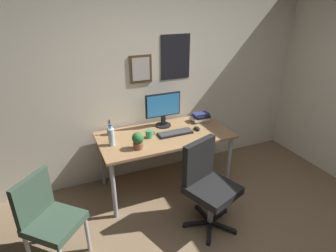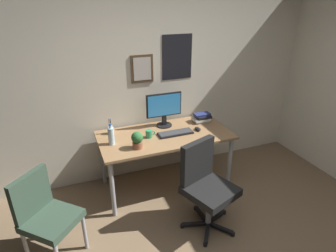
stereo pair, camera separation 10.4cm
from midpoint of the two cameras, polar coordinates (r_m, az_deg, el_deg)
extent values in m
cube|color=beige|center=(3.68, -3.06, 9.51)|extent=(4.40, 0.08, 2.60)
cube|color=#4C3823|center=(3.53, -6.38, 11.34)|extent=(0.28, 0.02, 0.34)
cube|color=beige|center=(3.52, -6.32, 11.30)|extent=(0.22, 0.00, 0.28)
cube|color=black|center=(3.67, 0.67, 13.70)|extent=(0.40, 0.01, 0.56)
cube|color=#936D47|center=(3.44, -1.53, -1.87)|extent=(1.60, 0.79, 0.03)
cylinder|color=#9EA0A5|center=(3.19, -11.81, -12.63)|extent=(0.05, 0.05, 0.71)
cylinder|color=#9EA0A5|center=(3.67, 11.36, -7.11)|extent=(0.05, 0.05, 0.71)
cylinder|color=#9EA0A5|center=(3.74, -14.04, -6.78)|extent=(0.05, 0.05, 0.71)
cylinder|color=#9EA0A5|center=(4.16, 6.26, -2.74)|extent=(0.05, 0.05, 0.71)
cube|color=black|center=(2.99, 7.93, -12.66)|extent=(0.59, 0.59, 0.08)
cube|color=black|center=(2.94, 5.20, -6.89)|extent=(0.42, 0.21, 0.45)
cylinder|color=#9EA0A5|center=(3.14, 7.66, -16.29)|extent=(0.08, 0.08, 0.42)
cube|color=black|center=(3.34, 9.09, -17.42)|extent=(0.28, 0.13, 0.03)
cylinder|color=black|center=(3.44, 10.58, -16.45)|extent=(0.05, 0.05, 0.04)
cube|color=black|center=(3.35, 6.14, -17.18)|extent=(0.05, 0.28, 0.03)
cylinder|color=black|center=(3.44, 4.89, -15.99)|extent=(0.05, 0.05, 0.04)
cube|color=black|center=(3.23, 4.94, -18.92)|extent=(0.28, 0.12, 0.03)
cylinder|color=black|center=(3.22, 2.34, -19.38)|extent=(0.05, 0.05, 0.04)
cube|color=black|center=(3.16, 7.29, -20.34)|extent=(0.19, 0.25, 0.03)
cylinder|color=black|center=(3.07, 7.08, -22.37)|extent=(0.05, 0.05, 0.04)
cube|color=black|center=(3.23, 9.92, -19.33)|extent=(0.20, 0.25, 0.03)
cylinder|color=black|center=(3.21, 12.40, -20.21)|extent=(0.05, 0.05, 0.04)
cube|color=#334738|center=(2.83, -22.84, -17.63)|extent=(0.59, 0.59, 0.07)
cube|color=#334738|center=(2.81, -26.59, -12.69)|extent=(0.31, 0.32, 0.40)
cylinder|color=#9EA0A5|center=(2.99, -16.93, -20.15)|extent=(0.05, 0.05, 0.41)
cylinder|color=#9EA0A5|center=(3.18, -22.43, -17.91)|extent=(0.05, 0.05, 0.41)
cylinder|color=black|center=(3.65, -1.78, 0.17)|extent=(0.20, 0.20, 0.01)
cube|color=black|center=(3.62, -1.79, 1.14)|extent=(0.05, 0.04, 0.12)
cube|color=black|center=(3.55, -1.87, 4.28)|extent=(0.46, 0.02, 0.30)
cube|color=#338CD8|center=(3.53, -1.75, 4.18)|extent=(0.43, 0.00, 0.27)
cube|color=black|center=(3.43, 0.58, -1.45)|extent=(0.43, 0.15, 0.02)
cube|color=#38383A|center=(3.43, 0.58, -1.25)|extent=(0.41, 0.13, 0.00)
ellipsoid|color=black|center=(3.55, 5.03, -0.51)|extent=(0.06, 0.11, 0.04)
cylinder|color=silver|center=(3.21, -12.24, -2.20)|extent=(0.07, 0.07, 0.20)
cylinder|color=silver|center=(3.16, -12.43, -0.25)|extent=(0.03, 0.03, 0.04)
cylinder|color=#2659B2|center=(3.15, -12.47, 0.16)|extent=(0.03, 0.03, 0.01)
cylinder|color=#2D8C59|center=(3.34, -4.77, -1.65)|extent=(0.08, 0.08, 0.09)
torus|color=#2D8C59|center=(3.35, -3.94, -1.43)|extent=(0.05, 0.01, 0.05)
cylinder|color=brown|center=(3.12, -6.97, -3.92)|extent=(0.11, 0.11, 0.07)
sphere|color=#2D6B33|center=(3.08, -7.05, -2.41)|extent=(0.13, 0.13, 0.13)
ellipsoid|color=#287A38|center=(3.09, -7.73, -2.14)|extent=(0.07, 0.08, 0.02)
ellipsoid|color=#287A38|center=(3.10, -6.66, -1.90)|extent=(0.07, 0.08, 0.02)
ellipsoid|color=#287A38|center=(3.03, -7.38, -2.36)|extent=(0.08, 0.07, 0.02)
cylinder|color=#9EA0A5|center=(3.48, -12.47, -0.98)|extent=(0.07, 0.07, 0.09)
cylinder|color=#263FBF|center=(3.46, -12.51, 0.28)|extent=(0.01, 0.01, 0.13)
cylinder|color=red|center=(3.46, -12.74, 0.21)|extent=(0.01, 0.01, 0.13)
cylinder|color=black|center=(3.45, -12.44, 0.17)|extent=(0.01, 0.01, 0.13)
cylinder|color=#9EA0A5|center=(3.45, -12.43, 0.29)|extent=(0.01, 0.03, 0.14)
cylinder|color=#9EA0A5|center=(3.45, -12.69, 0.24)|extent=(0.01, 0.02, 0.14)
cube|color=gray|center=(3.80, 5.87, 1.11)|extent=(0.19, 0.13, 0.02)
cube|color=silver|center=(3.79, 5.59, 1.52)|extent=(0.22, 0.16, 0.03)
cube|color=black|center=(3.79, 5.94, 2.05)|extent=(0.19, 0.16, 0.03)
cube|color=navy|center=(3.77, 5.81, 2.43)|extent=(0.21, 0.11, 0.03)
camera|label=1|loc=(0.05, -90.91, -0.42)|focal=30.27mm
camera|label=2|loc=(0.05, 89.09, 0.42)|focal=30.27mm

